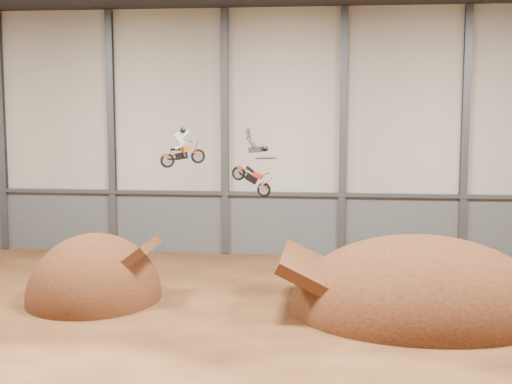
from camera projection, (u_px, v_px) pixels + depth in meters
floor at (253, 337)px, 26.39m from camera, size 40.00×40.00×0.00m
back_wall at (284, 133)px, 40.36m from camera, size 40.00×0.10×14.00m
lower_band_back at (283, 225)px, 40.89m from camera, size 39.80×0.18×3.50m
steel_rail at (283, 194)px, 40.52m from camera, size 39.80×0.35×0.20m
steel_column_0 at (2, 132)px, 42.00m from camera, size 0.40×0.36×13.90m
steel_column_1 at (111, 132)px, 41.26m from camera, size 0.40×0.36×13.90m
steel_column_2 at (225, 133)px, 40.53m from camera, size 0.40×0.36×13.90m
steel_column_3 at (343, 133)px, 39.79m from camera, size 0.40×0.36×13.90m
steel_column_4 at (465, 134)px, 39.06m from camera, size 0.40×0.36×13.90m
takeoff_ramp at (95, 299)px, 31.62m from camera, size 5.85×6.75×5.85m
landing_ramp at (419, 311)px, 29.80m from camera, size 10.92×9.66×6.30m
fmx_rider_a at (184, 145)px, 31.27m from camera, size 2.31×1.57×2.03m
fmx_rider_b at (248, 162)px, 30.59m from camera, size 3.43×1.49×3.21m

